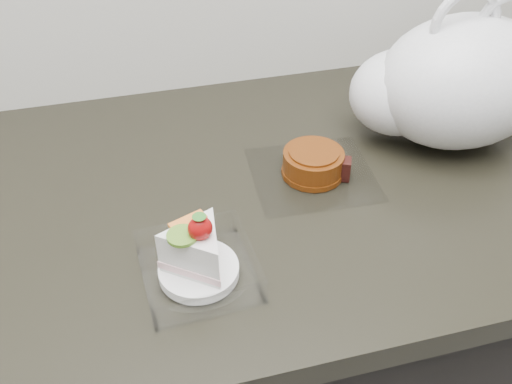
% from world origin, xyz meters
% --- Properties ---
extents(counter, '(2.04, 0.64, 0.90)m').
position_xyz_m(counter, '(0.00, 1.69, 0.45)').
color(counter, black).
rests_on(counter, ground).
extents(cake_tray, '(0.14, 0.14, 0.11)m').
position_xyz_m(cake_tray, '(-0.01, 1.53, 0.93)').
color(cake_tray, white).
rests_on(cake_tray, counter).
extents(mooncake_wrap, '(0.19, 0.18, 0.04)m').
position_xyz_m(mooncake_wrap, '(0.19, 1.69, 0.92)').
color(mooncake_wrap, white).
rests_on(mooncake_wrap, counter).
extents(plastic_bag, '(0.33, 0.25, 0.25)m').
position_xyz_m(plastic_bag, '(0.42, 1.73, 1.00)').
color(plastic_bag, white).
rests_on(plastic_bag, counter).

